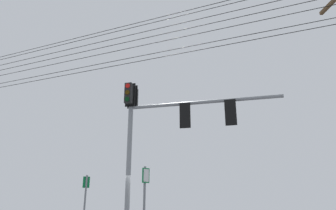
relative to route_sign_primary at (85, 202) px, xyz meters
name	(u,v)px	position (x,y,z in m)	size (l,w,h in m)	color
signal_mast_assembly	(162,123)	(2.04, 2.03, 3.13)	(5.84, 3.47, 6.42)	gray
route_sign_primary	(85,202)	(0.00, 0.00, 0.00)	(0.14, 0.24, 2.48)	slate
route_sign_secondary	(145,202)	(3.72, -0.40, 0.03)	(0.10, 0.27, 2.50)	slate
overhead_wire_span	(118,45)	(0.02, 1.12, 7.11)	(17.56, 5.72, 2.52)	black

